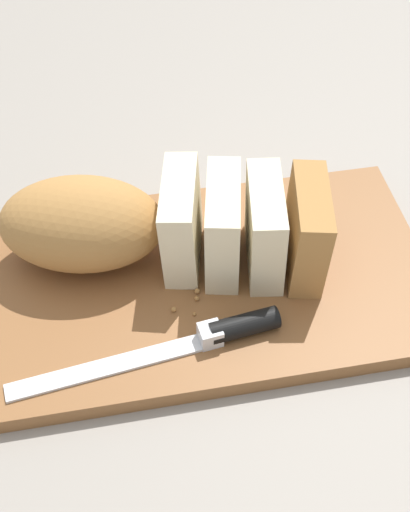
% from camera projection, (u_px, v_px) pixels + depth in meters
% --- Properties ---
extents(ground_plane, '(3.00, 3.00, 0.00)m').
position_uv_depth(ground_plane, '(205.00, 288.00, 0.72)').
color(ground_plane, gray).
extents(cutting_board, '(0.45, 0.27, 0.02)m').
position_uv_depth(cutting_board, '(205.00, 282.00, 0.71)').
color(cutting_board, brown).
rests_on(cutting_board, ground_plane).
extents(bread_loaf, '(0.32, 0.15, 0.09)m').
position_uv_depth(bread_loaf, '(153.00, 225.00, 0.69)').
color(bread_loaf, '#A8753D').
rests_on(bread_loaf, cutting_board).
extents(bread_knife, '(0.25, 0.06, 0.02)m').
position_uv_depth(bread_knife, '(210.00, 335.00, 0.65)').
color(bread_knife, silver).
rests_on(bread_knife, cutting_board).
extents(crumb_near_knife, '(0.00, 0.00, 0.00)m').
position_uv_depth(crumb_near_knife, '(174.00, 309.00, 0.68)').
color(crumb_near_knife, '#A8753D').
rests_on(crumb_near_knife, cutting_board).
extents(crumb_near_loaf, '(0.00, 0.00, 0.00)m').
position_uv_depth(crumb_near_loaf, '(194.00, 314.00, 0.67)').
color(crumb_near_loaf, '#A8753D').
rests_on(crumb_near_loaf, cutting_board).
extents(crumb_stray_left, '(0.00, 0.00, 0.00)m').
position_uv_depth(crumb_stray_left, '(197.00, 298.00, 0.68)').
color(crumb_stray_left, '#A8753D').
rests_on(crumb_stray_left, cutting_board).
extents(crumb_stray_right, '(0.01, 0.01, 0.01)m').
position_uv_depth(crumb_stray_right, '(197.00, 291.00, 0.69)').
color(crumb_stray_right, '#A8753D').
rests_on(crumb_stray_right, cutting_board).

